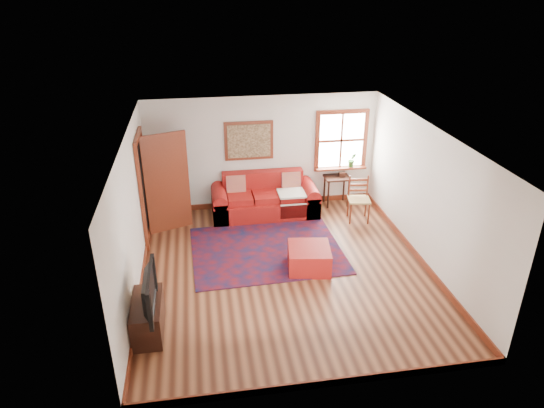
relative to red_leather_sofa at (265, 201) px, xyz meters
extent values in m
plane|color=#452012|center=(0.02, -2.31, -0.30)|extent=(5.50, 5.50, 0.00)
cube|color=silver|center=(0.02, 0.44, 0.95)|extent=(5.00, 0.04, 2.50)
cube|color=silver|center=(0.02, -5.06, 0.95)|extent=(5.00, 0.04, 2.50)
cube|color=silver|center=(-2.48, -2.31, 0.95)|extent=(0.04, 5.50, 2.50)
cube|color=silver|center=(2.52, -2.31, 0.95)|extent=(0.04, 5.50, 2.50)
cube|color=white|center=(0.02, -2.31, 2.20)|extent=(5.00, 5.50, 0.04)
cube|color=maroon|center=(0.02, 0.43, -0.24)|extent=(5.00, 0.03, 0.12)
cube|color=maroon|center=(-2.46, -2.31, -0.24)|extent=(0.03, 5.50, 0.12)
cube|color=maroon|center=(2.51, -2.31, -0.24)|extent=(0.03, 5.50, 0.12)
cube|color=white|center=(1.77, 0.43, 1.15)|extent=(1.00, 0.02, 1.20)
cube|color=maroon|center=(1.77, 0.41, 1.80)|extent=(1.18, 0.06, 0.09)
cube|color=maroon|center=(1.77, 0.41, 0.51)|extent=(1.18, 0.06, 0.09)
cube|color=maroon|center=(1.23, 0.41, 1.15)|extent=(0.09, 0.06, 1.20)
cube|color=maroon|center=(2.32, 0.41, 1.15)|extent=(0.09, 0.06, 1.20)
cube|color=maroon|center=(1.77, 0.41, 1.15)|extent=(1.00, 0.04, 0.05)
cube|color=maroon|center=(1.77, 0.34, 0.53)|extent=(1.15, 0.20, 0.04)
imported|color=#2C6724|center=(2.02, 0.32, 0.72)|extent=(0.18, 0.15, 0.33)
cube|color=black|center=(-2.47, -0.71, 0.73)|extent=(0.02, 0.90, 2.05)
cube|color=maroon|center=(-2.44, -1.20, 0.73)|extent=(0.06, 0.09, 2.05)
cube|color=maroon|center=(-2.44, -0.21, 0.73)|extent=(0.06, 0.09, 2.05)
cube|color=maroon|center=(-2.44, -0.71, 1.80)|extent=(0.06, 1.08, 0.09)
cube|color=maroon|center=(-2.01, -0.41, 0.73)|extent=(0.86, 0.35, 2.05)
cube|color=silver|center=(-2.01, -0.41, 0.83)|extent=(0.56, 0.22, 1.33)
cube|color=maroon|center=(-0.28, 0.42, 1.25)|extent=(1.05, 0.04, 0.85)
cube|color=tan|center=(-0.28, 0.39, 1.25)|extent=(0.92, 0.03, 0.72)
cube|color=#5D0D14|center=(-0.20, -1.58, -0.29)|extent=(2.88, 2.33, 0.02)
cube|color=#9F1714|center=(0.00, -0.06, -0.10)|extent=(2.28, 0.94, 0.40)
cube|color=#9F1714|center=(0.00, 0.28, 0.35)|extent=(1.77, 0.26, 0.49)
cube|color=#9F1714|center=(-0.98, -0.06, -0.05)|extent=(0.32, 0.94, 0.49)
cube|color=#9F1714|center=(0.97, -0.06, -0.05)|extent=(0.32, 0.94, 0.49)
cube|color=orange|center=(-0.61, 0.12, 0.38)|extent=(0.42, 0.20, 0.43)
cube|color=orange|center=(0.60, 0.12, 0.38)|extent=(0.42, 0.20, 0.43)
cube|color=silver|center=(0.54, -0.24, 0.25)|extent=(0.57, 0.52, 0.04)
cube|color=#9F1714|center=(0.45, -2.31, -0.09)|extent=(0.83, 0.83, 0.42)
cube|color=black|center=(1.67, 0.22, 0.36)|extent=(0.56, 0.42, 0.04)
cylinder|color=black|center=(1.44, 0.05, 0.02)|extent=(0.04, 0.04, 0.63)
cylinder|color=black|center=(1.90, 0.05, 0.02)|extent=(0.04, 0.04, 0.63)
cylinder|color=black|center=(1.44, 0.39, 0.02)|extent=(0.04, 0.04, 0.63)
cylinder|color=black|center=(1.90, 0.39, 0.02)|extent=(0.04, 0.04, 0.63)
cube|color=tan|center=(1.91, -0.63, 0.18)|extent=(0.50, 0.49, 0.04)
cylinder|color=maroon|center=(1.70, -0.78, -0.07)|extent=(0.04, 0.04, 0.45)
cylinder|color=maroon|center=(2.08, -0.84, -0.07)|extent=(0.04, 0.04, 0.45)
cylinder|color=maroon|center=(1.75, -0.42, 0.18)|extent=(0.04, 0.04, 0.95)
cylinder|color=maroon|center=(2.13, -0.48, 0.18)|extent=(0.04, 0.04, 0.95)
cube|color=maroon|center=(1.94, -0.45, 0.44)|extent=(0.38, 0.09, 0.28)
cube|color=black|center=(-2.25, -3.59, -0.04)|extent=(0.42, 0.94, 0.52)
imported|color=black|center=(-2.23, -3.75, 0.52)|extent=(0.13, 1.02, 0.59)
cylinder|color=silver|center=(-2.20, -3.24, 0.31)|extent=(0.12, 0.12, 0.18)
cylinder|color=#FFA53F|center=(-2.20, -3.24, 0.28)|extent=(0.07, 0.07, 0.12)
camera|label=1|loc=(-1.36, -9.47, 4.46)|focal=32.00mm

